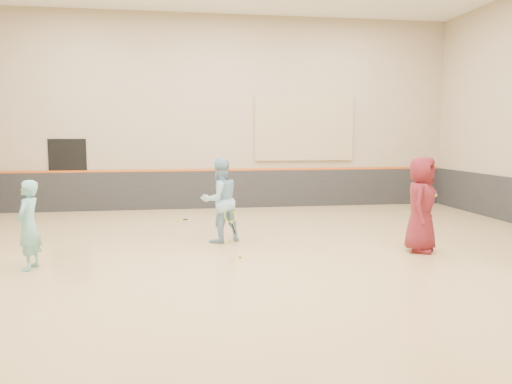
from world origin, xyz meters
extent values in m
cube|color=tan|center=(0.00, 0.00, -0.10)|extent=(15.00, 12.00, 0.20)
cube|color=tan|center=(0.00, 6.01, 3.00)|extent=(15.00, 0.02, 6.00)
cube|color=tan|center=(0.00, -6.01, 3.00)|extent=(15.00, 0.02, 6.00)
cube|color=#232326|center=(0.00, 5.97, 0.60)|extent=(14.90, 0.04, 1.20)
cube|color=#D85914|center=(0.00, 5.96, 1.22)|extent=(14.90, 0.03, 0.06)
cube|color=tan|center=(2.80, 5.95, 2.50)|extent=(3.20, 0.08, 2.00)
cube|color=black|center=(-4.50, 5.98, 1.10)|extent=(1.10, 0.05, 2.20)
imported|color=#6FC1BF|center=(-3.78, -0.73, 0.78)|extent=(0.46, 0.62, 1.56)
imported|color=#92C2E3|center=(-0.33, 1.01, 0.91)|extent=(1.09, 1.00, 1.83)
imported|color=maroon|center=(3.54, -0.52, 0.95)|extent=(1.03, 1.11, 1.90)
sphere|color=#B8CA2F|center=(-0.09, -0.52, 0.03)|extent=(0.07, 0.07, 0.07)
sphere|color=#D0DF33|center=(3.78, -0.62, 1.14)|extent=(0.07, 0.07, 0.07)
sphere|color=yellow|center=(-0.14, 0.90, 0.03)|extent=(0.07, 0.07, 0.07)
camera|label=1|loc=(-1.21, -9.70, 2.34)|focal=35.00mm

